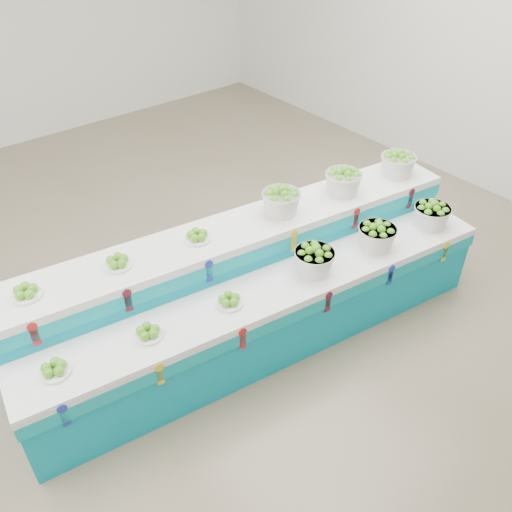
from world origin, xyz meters
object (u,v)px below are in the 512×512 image
Objects in this scene: plate_upper_mid at (117,261)px; basket_upper_right at (398,163)px; basket_lower_left at (314,260)px; display_stand at (256,289)px.

basket_upper_right reaches higher than plate_upper_mid.
plate_upper_mid is at bearing 171.90° from basket_upper_right.
basket_lower_left is at bearing -166.95° from basket_upper_right.
plate_upper_mid is 0.65× the size of basket_upper_right.
basket_upper_right is at bearing 13.05° from basket_lower_left.
plate_upper_mid reaches higher than basket_lower_left.
basket_upper_right is at bearing 8.44° from display_stand.
basket_upper_right reaches higher than basket_lower_left.
display_stand is 12.48× the size of basket_lower_left.
basket_upper_right is at bearing -8.10° from plate_upper_mid.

